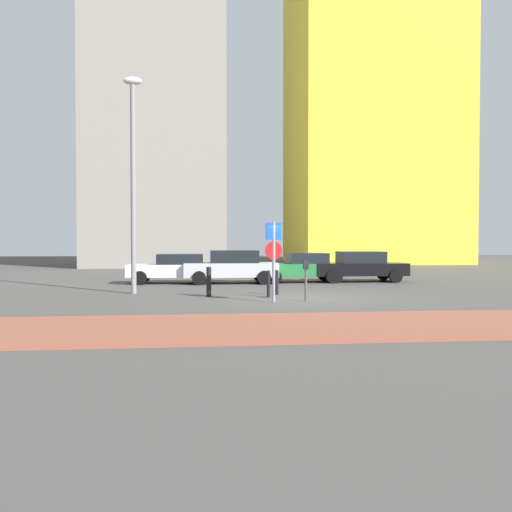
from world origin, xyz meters
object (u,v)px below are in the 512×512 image
at_px(parked_car_green, 303,267).
at_px(traffic_bollard_mid, 277,283).
at_px(parked_car_silver, 232,266).
at_px(parking_sign_post, 274,252).
at_px(parking_meter, 306,275).
at_px(traffic_bollard_near, 268,284).
at_px(parked_car_black, 359,266).
at_px(street_lamp, 133,169).
at_px(traffic_bollard_far, 209,282).
at_px(parked_car_white, 174,268).

relative_size(parked_car_green, traffic_bollard_mid, 4.86).
relative_size(parked_car_silver, parked_car_green, 0.99).
height_order(parking_sign_post, parking_meter, parking_sign_post).
xyz_separation_m(traffic_bollard_near, traffic_bollard_mid, (0.41, 0.72, -0.01)).
xyz_separation_m(parked_car_black, street_lamp, (-10.41, -5.17, 3.97)).
bearing_deg(parked_car_silver, traffic_bollard_near, -82.61).
distance_m(parked_car_black, parking_meter, 9.58).
xyz_separation_m(parked_car_green, traffic_bollard_near, (-2.63, -6.96, -0.26)).
height_order(parked_car_black, traffic_bollard_near, parked_car_black).
distance_m(parked_car_silver, parked_car_black, 6.36).
distance_m(parked_car_green, parked_car_black, 2.86).
height_order(parked_car_green, street_lamp, street_lamp).
bearing_deg(traffic_bollard_near, street_lamp, 159.62).
distance_m(parked_car_black, traffic_bollard_mid, 8.08).
bearing_deg(parked_car_silver, parking_meter, -76.72).
bearing_deg(parked_car_black, traffic_bollard_near, -128.11).
bearing_deg(traffic_bollard_far, parking_meter, -30.08).
xyz_separation_m(parked_car_green, parked_car_black, (2.86, 0.04, 0.04)).
xyz_separation_m(parked_car_black, parking_sign_post, (-5.56, -8.78, 0.87)).
distance_m(parked_car_white, traffic_bollard_far, 6.76).
height_order(parked_car_silver, traffic_bollard_far, parked_car_silver).
height_order(parked_car_silver, parked_car_black, parked_car_silver).
xyz_separation_m(traffic_bollard_mid, traffic_bollard_far, (-2.53, -0.37, 0.07)).
relative_size(parked_car_black, traffic_bollard_mid, 4.98).
distance_m(parking_sign_post, traffic_bollard_near, 2.13).
height_order(parked_car_white, traffic_bollard_mid, parked_car_white).
distance_m(parked_car_silver, traffic_bollard_near, 6.66).
relative_size(parking_sign_post, traffic_bollard_near, 2.77).
height_order(traffic_bollard_mid, traffic_bollard_far, traffic_bollard_far).
distance_m(parked_car_green, street_lamp, 9.97).
relative_size(parked_car_silver, parking_meter, 3.28).
bearing_deg(parking_sign_post, parked_car_silver, 95.33).
height_order(parking_meter, traffic_bollard_far, parking_meter).
bearing_deg(parked_car_white, parking_meter, -61.43).
distance_m(parked_car_green, traffic_bollard_near, 7.45).
relative_size(parked_car_white, traffic_bollard_mid, 4.60).
relative_size(parking_sign_post, parking_meter, 1.95).
relative_size(parked_car_green, parking_meter, 3.33).
bearing_deg(parking_meter, street_lamp, 150.96).
height_order(parked_car_white, traffic_bollard_near, parked_car_white).
bearing_deg(parked_car_black, parking_meter, -117.60).
height_order(parked_car_green, parked_car_black, parked_car_black).
relative_size(parked_car_white, parking_meter, 3.15).
bearing_deg(parked_car_silver, traffic_bollard_mid, -77.83).
height_order(parked_car_silver, street_lamp, street_lamp).
relative_size(traffic_bollard_near, traffic_bollard_far, 0.88).
relative_size(parking_sign_post, street_lamp, 0.32).
bearing_deg(parking_sign_post, street_lamp, 143.35).
distance_m(parked_car_green, traffic_bollard_mid, 6.63).
height_order(parking_sign_post, street_lamp, street_lamp).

